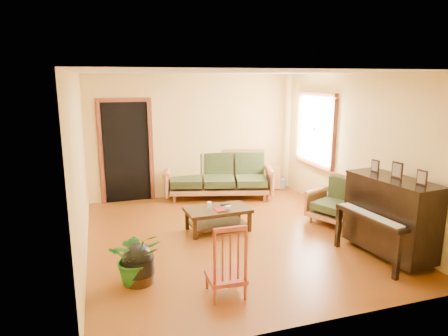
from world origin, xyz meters
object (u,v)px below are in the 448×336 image
object	(u,v)px
red_chair	(226,259)
coffee_table	(218,219)
ceramic_crock	(282,183)
sofa	(219,175)
potted_plant	(136,257)
armchair	(335,201)
piano	(390,218)
footstool	(138,268)

from	to	relation	value
red_chair	coffee_table	bearing A→B (deg)	77.04
red_chair	ceramic_crock	distance (m)	4.84
sofa	red_chair	bearing A→B (deg)	-90.66
sofa	potted_plant	bearing A→B (deg)	-107.44
armchair	piano	bearing A→B (deg)	-114.44
sofa	footstool	bearing A→B (deg)	-107.20
footstool	potted_plant	world-z (taller)	potted_plant
footstool	ceramic_crock	bearing A→B (deg)	43.23
coffee_table	piano	xyz separation A→B (m)	(2.04, -1.70, 0.39)
sofa	piano	world-z (taller)	piano
armchair	footstool	bearing A→B (deg)	172.95
coffee_table	ceramic_crock	distance (m)	2.98
potted_plant	footstool	bearing A→B (deg)	10.76
sofa	piano	distance (m)	3.83
red_chair	footstool	bearing A→B (deg)	148.93
piano	potted_plant	distance (m)	3.54
piano	red_chair	size ratio (longest dim) A/B	1.44
footstool	potted_plant	bearing A→B (deg)	-169.24
red_chair	potted_plant	size ratio (longest dim) A/B	1.30
sofa	potted_plant	size ratio (longest dim) A/B	3.23
sofa	coffee_table	xyz separation A→B (m)	(-0.58, -1.84, -0.29)
coffee_table	potted_plant	distance (m)	2.03
potted_plant	piano	bearing A→B (deg)	-5.18
sofa	coffee_table	distance (m)	1.96
footstool	ceramic_crock	distance (m)	4.98
coffee_table	potted_plant	xyz separation A→B (m)	(-1.48, -1.38, 0.16)
footstool	ceramic_crock	size ratio (longest dim) A/B	1.65
sofa	coffee_table	bearing A→B (deg)	-92.35
armchair	footstool	xyz separation A→B (m)	(-3.51, -1.07, -0.22)
ceramic_crock	sofa	bearing A→B (deg)	-173.03
coffee_table	red_chair	xyz separation A→B (m)	(-0.50, -1.98, 0.26)
piano	ceramic_crock	distance (m)	3.76
armchair	potted_plant	size ratio (longest dim) A/B	1.19
armchair	piano	xyz separation A→B (m)	(-0.01, -1.39, 0.16)
sofa	ceramic_crock	world-z (taller)	sofa
coffee_table	red_chair	size ratio (longest dim) A/B	1.17
sofa	piano	xyz separation A→B (m)	(1.45, -3.54, 0.10)
sofa	footstool	size ratio (longest dim) A/B	5.61
red_chair	sofa	bearing A→B (deg)	75.44
footstool	potted_plant	distance (m)	0.16
piano	red_chair	distance (m)	2.56
sofa	red_chair	size ratio (longest dim) A/B	2.49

